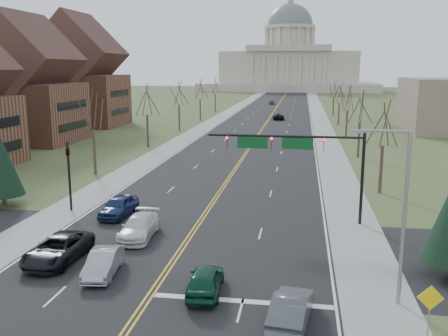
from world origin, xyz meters
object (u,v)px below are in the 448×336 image
(car_sb_outer_lead, at_px, (58,249))
(street_light, at_px, (400,206))
(signal_mast, at_px, (297,150))
(car_sb_inner_lead, at_px, (103,263))
(warn_sign, at_px, (430,304))
(car_nb_outer_lead, at_px, (291,309))
(car_far_nb, at_px, (278,116))
(car_nb_inner_lead, at_px, (205,280))
(car_sb_outer_second, at_px, (119,206))
(car_sb_inner_second, at_px, (139,227))
(signal_left, at_px, (69,168))
(car_far_sb, at_px, (272,102))

(car_sb_outer_lead, bearing_deg, street_light, -6.04)
(signal_mast, relative_size, car_sb_inner_lead, 2.74)
(warn_sign, bearing_deg, street_light, 100.75)
(car_nb_outer_lead, xyz_separation_m, car_far_nb, (-5.31, 95.39, -0.05))
(street_light, relative_size, car_far_nb, 1.71)
(car_nb_inner_lead, xyz_separation_m, car_sb_outer_second, (-9.78, 13.02, 0.08))
(car_nb_outer_lead, bearing_deg, car_sb_outer_lead, -13.85)
(warn_sign, bearing_deg, car_nb_inner_lead, 161.12)
(street_light, relative_size, car_sb_inner_second, 1.70)
(warn_sign, relative_size, car_sb_outer_lead, 0.49)
(signal_left, bearing_deg, car_sb_inner_lead, -57.16)
(car_sb_inner_second, bearing_deg, car_far_nb, 83.44)
(car_sb_inner_lead, relative_size, car_sb_outer_second, 0.91)
(car_far_nb, bearing_deg, warn_sign, 89.89)
(warn_sign, relative_size, car_far_sb, 0.68)
(car_nb_outer_lead, relative_size, car_sb_outer_lead, 0.82)
(car_sb_outer_lead, distance_m, car_far_sb, 139.52)
(car_sb_outer_lead, height_order, car_far_nb, car_sb_outer_lead)
(warn_sign, xyz_separation_m, car_sb_outer_second, (-20.39, 16.65, -1.17))
(car_sb_inner_lead, xyz_separation_m, car_sb_inner_second, (-0.02, 6.64, 0.05))
(car_sb_outer_lead, xyz_separation_m, car_far_sb, (4.79, 139.44, -0.09))
(car_nb_outer_lead, height_order, car_sb_inner_lead, car_nb_outer_lead)
(signal_mast, height_order, car_nb_outer_lead, signal_mast)
(warn_sign, distance_m, car_sb_outer_lead, 21.76)
(warn_sign, xyz_separation_m, car_sb_inner_second, (-17.05, 11.82, -1.23))
(car_sb_inner_lead, bearing_deg, car_nb_inner_lead, -20.53)
(signal_mast, xyz_separation_m, car_far_nb, (-5.20, 78.90, -5.01))
(street_light, bearing_deg, car_nb_inner_lead, -177.75)
(signal_left, distance_m, car_sb_outer_second, 5.50)
(car_sb_inner_second, xyz_separation_m, car_far_sb, (1.18, 134.33, -0.06))
(warn_sign, bearing_deg, signal_mast, 109.07)
(car_sb_outer_second, relative_size, car_far_sb, 1.16)
(street_light, height_order, car_far_sb, street_light)
(car_nb_outer_lead, bearing_deg, car_far_nb, -79.53)
(car_nb_inner_lead, bearing_deg, street_light, 178.97)
(signal_left, relative_size, car_far_nb, 1.13)
(car_nb_inner_lead, bearing_deg, car_sb_outer_second, -56.37)
(car_sb_outer_second, bearing_deg, car_far_sb, 92.22)
(car_nb_outer_lead, xyz_separation_m, car_sb_inner_lead, (-11.09, 4.15, -0.06))
(car_nb_inner_lead, distance_m, car_sb_outer_second, 16.29)
(signal_left, xyz_separation_m, car_nb_outer_lead, (19.06, -16.49, -2.92))
(car_far_sb, bearing_deg, street_light, -84.53)
(signal_mast, relative_size, car_sb_inner_second, 2.27)
(street_light, height_order, car_nb_outer_lead, street_light)
(car_sb_inner_lead, distance_m, car_sb_inner_second, 6.64)
(car_sb_inner_lead, height_order, car_sb_outer_lead, car_sb_outer_lead)
(car_nb_outer_lead, distance_m, car_far_nb, 95.54)
(street_light, distance_m, car_sb_inner_second, 18.60)
(signal_left, height_order, car_nb_outer_lead, signal_left)
(signal_mast, height_order, car_sb_outer_lead, signal_mast)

